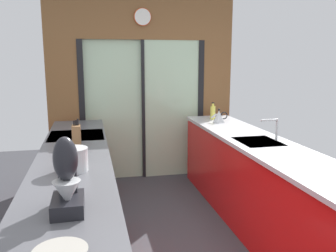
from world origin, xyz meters
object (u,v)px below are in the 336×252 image
(oven_range, at_px, (79,176))
(knife_block, at_px, (76,135))
(stand_mixer, at_px, (67,183))
(soap_bottle, at_px, (213,112))
(kettle, at_px, (219,116))
(stock_pot, at_px, (73,160))

(oven_range, height_order, knife_block, knife_block)
(stand_mixer, bearing_deg, soap_bottle, 56.24)
(soap_bottle, bearing_deg, kettle, -89.55)
(oven_range, distance_m, soap_bottle, 2.00)
(oven_range, xyz_separation_m, knife_block, (0.02, -0.47, 0.56))
(soap_bottle, bearing_deg, oven_range, -159.91)
(stand_mixer, bearing_deg, stock_pot, 90.00)
(knife_block, relative_size, stock_pot, 1.18)
(stock_pot, bearing_deg, oven_range, 90.82)
(stock_pot, relative_size, soap_bottle, 0.95)
(stock_pot, distance_m, soap_bottle, 2.63)
(stock_pot, height_order, kettle, stock_pot)
(stock_pot, height_order, soap_bottle, soap_bottle)
(knife_block, relative_size, kettle, 1.13)
(stand_mixer, distance_m, stock_pot, 0.72)
(stand_mixer, bearing_deg, kettle, 53.73)
(oven_range, distance_m, stock_pot, 1.40)
(stand_mixer, height_order, soap_bottle, stand_mixer)
(knife_block, distance_m, soap_bottle, 2.11)
(oven_range, xyz_separation_m, stock_pot, (0.02, -1.29, 0.55))
(knife_block, bearing_deg, stand_mixer, -90.00)
(kettle, bearing_deg, soap_bottle, 90.45)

